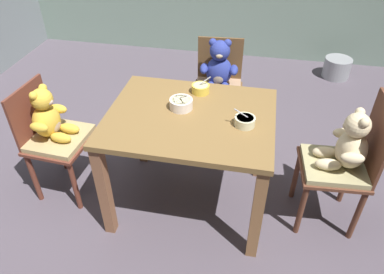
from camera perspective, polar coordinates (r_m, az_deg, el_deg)
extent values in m
cube|color=#544B55|center=(2.67, -0.21, -10.01)|extent=(5.20, 5.20, 0.04)
cube|color=brown|center=(2.19, -0.26, 3.12)|extent=(1.01, 0.82, 0.04)
cube|color=#8E5C3E|center=(2.28, -13.60, -8.39)|extent=(0.07, 0.07, 0.70)
cube|color=olive|center=(2.13, 10.17, -11.99)|extent=(0.07, 0.07, 0.70)
cube|color=brown|center=(2.79, -7.99, 2.04)|extent=(0.07, 0.07, 0.70)
cube|color=#90603B|center=(2.67, 11.05, -0.22)|extent=(0.07, 0.07, 0.70)
cube|color=brown|center=(2.62, -19.93, -0.63)|extent=(0.40, 0.43, 0.02)
cube|color=brown|center=(2.61, -24.13, 3.52)|extent=(0.04, 0.37, 0.38)
cylinder|color=brown|center=(2.58, -17.93, -7.34)|extent=(0.04, 0.04, 0.42)
cylinder|color=brown|center=(2.79, -14.48, -2.61)|extent=(0.04, 0.04, 0.42)
cylinder|color=brown|center=(2.74, -23.59, -5.85)|extent=(0.04, 0.04, 0.42)
cylinder|color=brown|center=(2.94, -19.90, -1.50)|extent=(0.04, 0.04, 0.42)
cube|color=tan|center=(2.61, -20.06, -0.14)|extent=(0.37, 0.40, 0.04)
ellipsoid|color=gold|center=(2.57, -21.89, 2.40)|extent=(0.18, 0.21, 0.23)
ellipsoid|color=beige|center=(2.55, -20.84, 2.03)|extent=(0.07, 0.11, 0.14)
sphere|color=gold|center=(2.48, -22.57, 5.50)|extent=(0.14, 0.14, 0.14)
ellipsoid|color=beige|center=(2.46, -21.56, 5.17)|extent=(0.05, 0.06, 0.04)
sphere|color=gold|center=(2.43, -23.68, 5.97)|extent=(0.05, 0.05, 0.05)
sphere|color=gold|center=(2.49, -22.43, 7.14)|extent=(0.05, 0.05, 0.05)
ellipsoid|color=gold|center=(2.47, -22.93, 1.42)|extent=(0.13, 0.07, 0.06)
ellipsoid|color=gold|center=(2.61, -20.30, 4.19)|extent=(0.13, 0.07, 0.06)
ellipsoid|color=gold|center=(2.52, -19.94, -0.11)|extent=(0.15, 0.08, 0.07)
ellipsoid|color=gold|center=(2.58, -18.72, 1.29)|extent=(0.15, 0.08, 0.07)
cube|color=brown|center=(3.00, 4.03, 6.84)|extent=(0.43, 0.44, 0.02)
cube|color=brown|center=(3.08, 4.44, 11.97)|extent=(0.37, 0.05, 0.39)
cylinder|color=brown|center=(2.98, 0.37, 1.74)|extent=(0.04, 0.04, 0.42)
cylinder|color=brown|center=(2.97, 6.91, 1.27)|extent=(0.04, 0.04, 0.42)
cylinder|color=brown|center=(3.27, 1.08, 5.28)|extent=(0.04, 0.04, 0.42)
cylinder|color=brown|center=(3.26, 7.06, 4.86)|extent=(0.04, 0.04, 0.42)
cube|color=tan|center=(2.99, 4.06, 7.31)|extent=(0.40, 0.40, 0.04)
ellipsoid|color=#2E3B90|center=(2.98, 4.26, 10.30)|extent=(0.22, 0.19, 0.24)
ellipsoid|color=#CDB68C|center=(2.94, 4.18, 9.58)|extent=(0.12, 0.07, 0.14)
sphere|color=#2E3B90|center=(2.90, 4.41, 13.39)|extent=(0.16, 0.16, 0.16)
ellipsoid|color=#CDB68C|center=(2.85, 4.33, 12.70)|extent=(0.07, 0.06, 0.05)
sphere|color=#2E3B90|center=(2.88, 3.34, 14.64)|extent=(0.06, 0.06, 0.06)
sphere|color=#2E3B90|center=(2.88, 5.63, 14.49)|extent=(0.06, 0.06, 0.06)
ellipsoid|color=#2E3B90|center=(2.95, 1.92, 10.74)|extent=(0.08, 0.14, 0.07)
ellipsoid|color=#2E3B90|center=(2.94, 6.59, 10.43)|extent=(0.08, 0.14, 0.07)
ellipsoid|color=#2E3B90|center=(2.91, 2.89, 7.78)|extent=(0.09, 0.16, 0.07)
ellipsoid|color=#2E3B90|center=(2.91, 5.18, 7.63)|extent=(0.09, 0.16, 0.07)
cube|color=brown|center=(2.41, 21.23, -4.72)|extent=(0.42, 0.41, 0.02)
cube|color=brown|center=(2.33, 27.09, -0.31)|extent=(0.04, 0.35, 0.48)
cylinder|color=brown|center=(2.63, 16.04, -5.73)|extent=(0.04, 0.04, 0.42)
cylinder|color=brown|center=(2.41, 16.78, -10.91)|extent=(0.04, 0.04, 0.42)
cylinder|color=brown|center=(2.72, 23.08, -6.11)|extent=(0.04, 0.04, 0.42)
cylinder|color=brown|center=(2.50, 24.51, -11.13)|extent=(0.04, 0.04, 0.42)
cube|color=tan|center=(2.40, 21.38, -4.21)|extent=(0.39, 0.38, 0.04)
ellipsoid|color=beige|center=(2.33, 23.76, -1.80)|extent=(0.19, 0.22, 0.24)
ellipsoid|color=#D3B98E|center=(2.32, 22.36, -1.93)|extent=(0.07, 0.12, 0.14)
sphere|color=beige|center=(2.24, 24.60, 1.68)|extent=(0.15, 0.15, 0.15)
ellipsoid|color=#D3B98E|center=(2.23, 23.26, 1.57)|extent=(0.06, 0.06, 0.04)
sphere|color=beige|center=(2.25, 24.92, 3.55)|extent=(0.06, 0.06, 0.06)
sphere|color=beige|center=(2.17, 25.50, 2.05)|extent=(0.06, 0.06, 0.06)
ellipsoid|color=beige|center=(2.40, 22.79, 0.54)|extent=(0.14, 0.08, 0.07)
ellipsoid|color=beige|center=(2.22, 23.91, -3.03)|extent=(0.14, 0.08, 0.07)
ellipsoid|color=beige|center=(2.39, 20.18, -2.28)|extent=(0.16, 0.08, 0.07)
ellipsoid|color=beige|center=(2.31, 20.61, -4.06)|extent=(0.16, 0.08, 0.07)
cylinder|color=white|center=(2.23, -1.72, 5.25)|extent=(0.14, 0.14, 0.06)
cylinder|color=white|center=(2.24, -1.71, 4.68)|extent=(0.08, 0.08, 0.01)
cylinder|color=beige|center=(2.21, -1.73, 5.81)|extent=(0.12, 0.12, 0.01)
cylinder|color=#BCBCC1|center=(2.17, -1.35, 6.32)|extent=(0.07, 0.08, 0.07)
ellipsoid|color=#BCBCC1|center=(2.22, -1.86, 5.85)|extent=(0.04, 0.04, 0.01)
cylinder|color=beige|center=(2.10, 8.30, 2.46)|extent=(0.12, 0.12, 0.05)
cylinder|color=beige|center=(2.11, 8.25, 1.97)|extent=(0.07, 0.07, 0.01)
cylinder|color=beige|center=(2.09, 8.35, 2.96)|extent=(0.10, 0.10, 0.01)
cylinder|color=#BCBCC1|center=(2.06, 7.70, 3.75)|extent=(0.08, 0.02, 0.06)
ellipsoid|color=#BCBCC1|center=(2.09, 8.59, 2.88)|extent=(0.04, 0.03, 0.01)
cylinder|color=yellow|center=(2.39, 1.36, 7.60)|extent=(0.12, 0.12, 0.06)
cylinder|color=yellow|center=(2.40, 1.35, 7.13)|extent=(0.06, 0.06, 0.01)
cylinder|color=#C8BF8B|center=(2.38, 1.37, 8.07)|extent=(0.10, 0.10, 0.01)
cylinder|color=#BCBCC1|center=(2.37, 2.01, 8.81)|extent=(0.08, 0.03, 0.06)
ellipsoid|color=#BCBCC1|center=(2.38, 1.16, 7.99)|extent=(0.04, 0.03, 0.01)
cylinder|color=#93969B|center=(4.41, 21.82, 10.06)|extent=(0.29, 0.29, 0.22)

